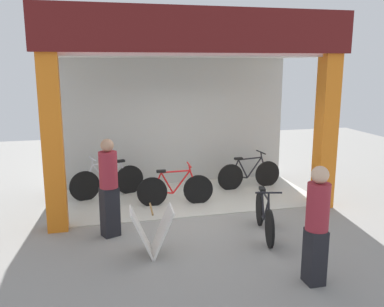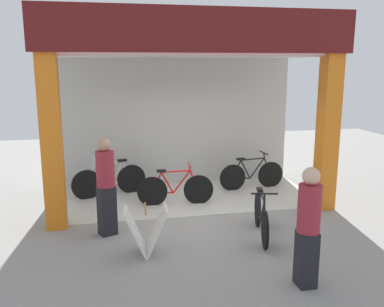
{
  "view_description": "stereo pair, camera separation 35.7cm",
  "coord_description": "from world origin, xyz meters",
  "px_view_note": "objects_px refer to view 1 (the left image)",
  "views": [
    {
      "loc": [
        -2.07,
        -7.68,
        2.99
      ],
      "look_at": [
        0.0,
        0.63,
        1.15
      ],
      "focal_mm": 39.65,
      "sensor_mm": 36.0,
      "label": 1
    },
    {
      "loc": [
        -1.72,
        -7.76,
        2.99
      ],
      "look_at": [
        0.0,
        0.63,
        1.15
      ],
      "focal_mm": 39.65,
      "sensor_mm": 36.0,
      "label": 2
    }
  ],
  "objects_px": {
    "bicycle_parked_0": "(264,216)",
    "sandwich_board_sign": "(152,231)",
    "pedestrian_1": "(109,187)",
    "bicycle_inside_0": "(249,174)",
    "pedestrian_0": "(317,224)",
    "bicycle_inside_2": "(175,189)",
    "bicycle_inside_1": "(108,181)"
  },
  "relations": [
    {
      "from": "bicycle_inside_0",
      "to": "pedestrian_0",
      "type": "bearing_deg",
      "value": -100.11
    },
    {
      "from": "bicycle_inside_1",
      "to": "bicycle_parked_0",
      "type": "bearing_deg",
      "value": -48.2
    },
    {
      "from": "sandwich_board_sign",
      "to": "pedestrian_0",
      "type": "distance_m",
      "value": 2.53
    },
    {
      "from": "sandwich_board_sign",
      "to": "pedestrian_1",
      "type": "height_order",
      "value": "pedestrian_1"
    },
    {
      "from": "bicycle_parked_0",
      "to": "pedestrian_0",
      "type": "height_order",
      "value": "pedestrian_0"
    },
    {
      "from": "pedestrian_0",
      "to": "pedestrian_1",
      "type": "xyz_separation_m",
      "value": [
        -2.63,
        2.35,
        0.03
      ]
    },
    {
      "from": "pedestrian_1",
      "to": "bicycle_inside_1",
      "type": "bearing_deg",
      "value": 88.04
    },
    {
      "from": "bicycle_inside_1",
      "to": "pedestrian_0",
      "type": "xyz_separation_m",
      "value": [
        2.55,
        -4.57,
        0.48
      ]
    },
    {
      "from": "pedestrian_0",
      "to": "bicycle_inside_1",
      "type": "bearing_deg",
      "value": 119.18
    },
    {
      "from": "bicycle_inside_0",
      "to": "sandwich_board_sign",
      "type": "xyz_separation_m",
      "value": [
        -2.83,
        -3.03,
        0.03
      ]
    },
    {
      "from": "bicycle_inside_0",
      "to": "bicycle_inside_2",
      "type": "relative_size",
      "value": 1.0
    },
    {
      "from": "sandwich_board_sign",
      "to": "bicycle_inside_2",
      "type": "bearing_deg",
      "value": 69.42
    },
    {
      "from": "bicycle_parked_0",
      "to": "pedestrian_1",
      "type": "relative_size",
      "value": 0.91
    },
    {
      "from": "bicycle_inside_1",
      "to": "bicycle_parked_0",
      "type": "distance_m",
      "value": 3.83
    },
    {
      "from": "bicycle_inside_1",
      "to": "sandwich_board_sign",
      "type": "distance_m",
      "value": 3.19
    },
    {
      "from": "bicycle_parked_0",
      "to": "sandwich_board_sign",
      "type": "xyz_separation_m",
      "value": [
        -2.04,
        -0.29,
        0.03
      ]
    },
    {
      "from": "pedestrian_1",
      "to": "bicycle_parked_0",
      "type": "bearing_deg",
      "value": -13.54
    },
    {
      "from": "bicycle_inside_0",
      "to": "bicycle_inside_2",
      "type": "xyz_separation_m",
      "value": [
        -1.99,
        -0.79,
        0.0
      ]
    },
    {
      "from": "bicycle_inside_0",
      "to": "bicycle_inside_2",
      "type": "height_order",
      "value": "bicycle_inside_2"
    },
    {
      "from": "bicycle_inside_1",
      "to": "bicycle_parked_0",
      "type": "xyz_separation_m",
      "value": [
        2.56,
        -2.86,
        -0.02
      ]
    },
    {
      "from": "bicycle_inside_1",
      "to": "pedestrian_0",
      "type": "distance_m",
      "value": 5.26
    },
    {
      "from": "bicycle_inside_0",
      "to": "pedestrian_1",
      "type": "height_order",
      "value": "pedestrian_1"
    },
    {
      "from": "bicycle_inside_2",
      "to": "bicycle_parked_0",
      "type": "xyz_separation_m",
      "value": [
        1.2,
        -1.95,
        -0.0
      ]
    },
    {
      "from": "bicycle_inside_1",
      "to": "bicycle_inside_0",
      "type": "bearing_deg",
      "value": -2.06
    },
    {
      "from": "bicycle_inside_2",
      "to": "sandwich_board_sign",
      "type": "relative_size",
      "value": 2.08
    },
    {
      "from": "bicycle_inside_2",
      "to": "pedestrian_1",
      "type": "bearing_deg",
      "value": -137.51
    },
    {
      "from": "bicycle_inside_0",
      "to": "bicycle_inside_1",
      "type": "bearing_deg",
      "value": 177.94
    },
    {
      "from": "sandwich_board_sign",
      "to": "pedestrian_1",
      "type": "relative_size",
      "value": 0.45
    },
    {
      "from": "pedestrian_1",
      "to": "bicycle_inside_2",
      "type": "bearing_deg",
      "value": 42.49
    },
    {
      "from": "pedestrian_0",
      "to": "pedestrian_1",
      "type": "relative_size",
      "value": 0.96
    },
    {
      "from": "bicycle_inside_0",
      "to": "sandwich_board_sign",
      "type": "distance_m",
      "value": 4.15
    },
    {
      "from": "bicycle_inside_0",
      "to": "bicycle_parked_0",
      "type": "xyz_separation_m",
      "value": [
        -0.79,
        -2.74,
        -0.0
      ]
    }
  ]
}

